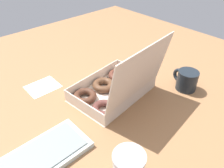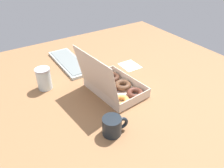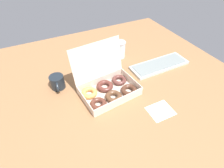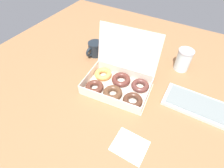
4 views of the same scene
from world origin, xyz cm
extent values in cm
cube|color=#90633F|center=(0.00, 0.00, -1.00)|extent=(180.00, 180.00, 2.00)
cube|color=beige|center=(-0.32, 2.70, 0.20)|extent=(34.96, 25.46, 0.40)
cube|color=beige|center=(-16.44, 1.00, 3.04)|extent=(2.71, 22.07, 5.29)
cube|color=beige|center=(15.81, 4.39, 3.04)|extent=(2.71, 22.07, 5.29)
cube|color=beige|center=(0.82, -8.12, 3.04)|extent=(31.89, 3.74, 5.29)
cube|color=beige|center=(-1.45, 13.51, 3.04)|extent=(31.89, 3.74, 5.29)
cube|color=beige|center=(-1.72, 16.01, 16.52)|extent=(33.17, 8.41, 21.75)
torus|color=#542B20|center=(-10.21, -3.66, 1.89)|extent=(9.60, 9.60, 2.92)
torus|color=brown|center=(0.30, -2.40, 1.89)|extent=(13.59, 13.59, 3.09)
torus|color=#492A1D|center=(10.77, -1.72, 1.89)|extent=(12.06, 12.06, 2.85)
torus|color=#DA8F46|center=(-11.53, 6.84, 1.89)|extent=(11.12, 11.12, 2.91)
torus|color=#542922|center=(-0.79, 8.05, 1.89)|extent=(13.98, 13.98, 2.99)
torus|color=#542D27|center=(9.88, 9.22, 1.89)|extent=(12.47, 12.47, 2.73)
cube|color=#B4C1BF|center=(44.40, 11.98, 0.90)|extent=(43.17, 15.18, 1.80)
cube|color=gray|center=(44.40, 11.98, 2.00)|extent=(39.71, 12.77, 0.40)
cylinder|color=#1C242B|center=(-26.64, 22.05, 4.35)|extent=(8.69, 8.69, 8.71)
torus|color=#1C242B|center=(-27.44, 17.46, 4.35)|extent=(2.65, 6.61, 6.44)
cylinder|color=black|center=(-26.64, 22.05, 7.14)|extent=(7.65, 7.65, 0.52)
cylinder|color=silver|center=(24.29, 35.62, 5.92)|extent=(8.14, 8.14, 11.83)
cylinder|color=#B2B2B7|center=(24.29, 35.62, 12.33)|extent=(8.55, 8.55, 1.00)
cube|color=white|center=(19.26, -21.93, 0.07)|extent=(13.65, 11.63, 0.15)
camera|label=1|loc=(49.69, 56.92, 58.16)|focal=35.00mm
camera|label=2|loc=(-85.10, 59.30, 73.37)|focal=35.00mm
camera|label=3|loc=(-32.00, -65.13, 75.80)|focal=28.00mm
camera|label=4|loc=(28.33, -51.92, 68.57)|focal=28.00mm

